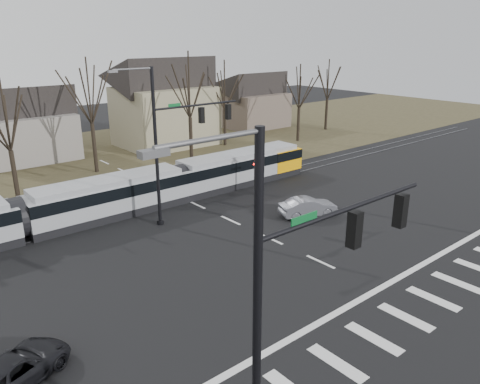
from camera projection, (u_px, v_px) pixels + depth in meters
ground at (350, 275)px, 24.54m from camera, size 140.00×140.00×0.00m
grass_verge at (96, 158)px, 47.81m from camera, size 140.00×28.00×0.01m
crosswalk at (420, 308)px, 21.63m from camera, size 27.00×2.60×0.01m
stop_line at (379, 289)px, 23.23m from camera, size 28.00×0.35×0.01m
lane_dashes at (182, 198)px, 36.17m from camera, size 0.18×30.00×0.01m
rail_pair at (184, 198)px, 36.02m from camera, size 90.00×1.52×0.06m
tram at (107, 196)px, 32.05m from camera, size 36.10×2.68×2.74m
sedan at (308, 207)px, 32.41m from camera, size 4.18×4.99×1.32m
suv at (15, 370)px, 16.76m from camera, size 5.14×5.70×1.17m
signal_pole_near_left at (303, 292)px, 12.03m from camera, size 9.28×0.44×10.20m
signal_pole_far at (177, 137)px, 30.35m from camera, size 9.28×0.44×10.20m
rail_crossing_signal at (258, 172)px, 36.28m from camera, size 1.08×0.36×4.00m
tree_row at (139, 115)px, 43.07m from camera, size 59.20×7.20×10.00m
house_b at (27, 120)px, 46.42m from camera, size 8.64×7.56×7.65m
house_c at (164, 98)px, 52.34m from camera, size 10.80×8.64×10.10m
house_d at (253, 97)px, 63.31m from camera, size 8.64×7.56×7.65m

